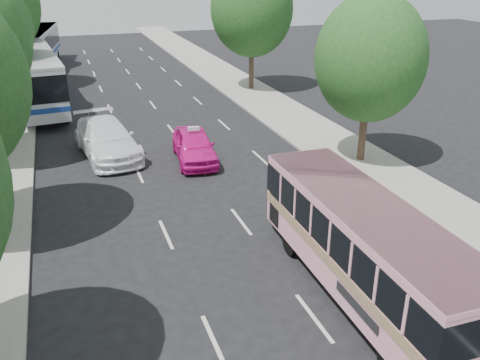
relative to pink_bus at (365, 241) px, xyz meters
name	(u,v)px	position (x,y,z in m)	size (l,w,h in m)	color
ground	(254,285)	(-2.76, 1.49, -1.83)	(120.00, 120.00, 0.00)	black
sidewalk_left	(0,126)	(-11.26, 21.49, -1.75)	(4.00, 90.00, 0.15)	#9E998E
sidewalk_right	(265,102)	(5.74, 21.49, -1.77)	(4.00, 90.00, 0.12)	#9E998E
tree_left_f	(1,0)	(-11.39, 39.43, 4.18)	(5.88, 5.88, 9.16)	#38281E
tree_right_near	(373,54)	(6.01, 9.43, 3.38)	(5.10, 5.10, 7.95)	#38281E
tree_right_far	(253,5)	(6.31, 25.43, 4.30)	(6.00, 6.00, 9.35)	#38281E
pink_bus	(365,241)	(0.00, 0.00, 0.00)	(2.50, 9.24, 2.93)	#FFA4B9
pink_taxi	(194,146)	(-1.76, 12.31, -1.04)	(1.85, 4.60, 1.57)	#DE138C
white_pickup	(107,139)	(-5.72, 14.48, -0.94)	(2.47, 6.08, 1.77)	white
tour_coach_front	(35,75)	(-9.06, 25.32, 0.41)	(3.79, 12.58, 3.71)	silver
tour_coach_rear	(37,45)	(-9.06, 40.00, 0.24)	(4.06, 11.73, 3.44)	silver
taxi_roof_sign	(194,128)	(-1.76, 12.31, -0.17)	(0.55, 0.18, 0.18)	silver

